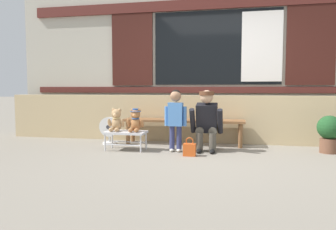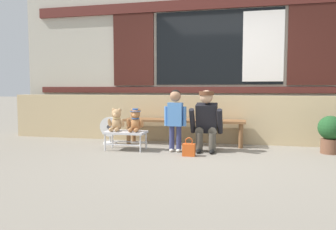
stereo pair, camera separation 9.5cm
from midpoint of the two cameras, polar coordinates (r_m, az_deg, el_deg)
The scene contains 12 objects.
ground_plane at distance 4.67m, azimuth 7.13°, elevation -7.47°, with size 60.00×60.00×0.00m, color gray.
brick_low_wall at distance 6.01m, azimuth 8.60°, elevation -0.69°, with size 8.03×0.25×0.85m, color tan.
shop_facade at distance 6.54m, azimuth 9.12°, elevation 10.50°, with size 8.20×0.26×3.27m.
wooden_bench_long at distance 5.72m, azimuth 3.25°, elevation -1.44°, with size 2.10×0.40×0.44m.
small_display_bench at distance 5.26m, azimuth -6.82°, elevation -3.17°, with size 0.64×0.36×0.30m.
teddy_bear_plain at distance 5.29m, azimuth -8.47°, elevation -0.98°, with size 0.28×0.26×0.36m.
teddy_bear_with_hat at distance 5.18m, azimuth -5.17°, elevation -0.97°, with size 0.28×0.27×0.36m.
child_standing at distance 5.05m, azimuth 1.82°, elevation 0.26°, with size 0.35×0.18×0.96m.
adult_crouching at distance 5.12m, azimuth 7.33°, elevation -0.97°, with size 0.50×0.49×0.95m.
handbag_on_ground at distance 4.79m, azimuth 4.21°, elevation -5.98°, with size 0.18×0.11×0.27m.
potted_plant at distance 5.52m, azimuth 26.76°, elevation -2.68°, with size 0.36×0.36×0.57m.
floor_fan at distance 5.84m, azimuth -9.62°, elevation -2.70°, with size 0.34×0.24×0.48m.
Camera 2 is at (0.52, -4.54, 0.98)m, focal length 35.14 mm.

